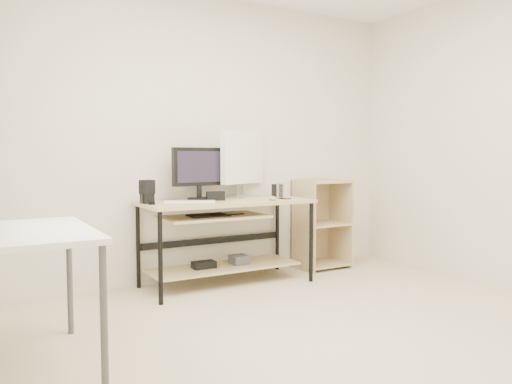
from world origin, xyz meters
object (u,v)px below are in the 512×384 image
at_px(desk, 224,224).
at_px(audio_controller, 146,194).
at_px(white_imac, 243,160).
at_px(side_table, 32,245).
at_px(black_monitor, 199,170).
at_px(shelf_unit, 320,223).

height_order(desk, audio_controller, audio_controller).
relative_size(white_imac, audio_controller, 3.93).
xyz_separation_m(desk, side_table, (-1.65, -1.06, 0.13)).
bearing_deg(black_monitor, desk, -48.86).
bearing_deg(side_table, black_monitor, 39.20).
xyz_separation_m(side_table, black_monitor, (1.49, 1.22, 0.34)).
bearing_deg(white_imac, shelf_unit, -26.33).
relative_size(side_table, shelf_unit, 1.11).
relative_size(shelf_unit, white_imac, 1.47).
relative_size(desk, black_monitor, 2.95).
distance_m(desk, side_table, 1.97).
xyz_separation_m(desk, white_imac, (0.29, 0.19, 0.56)).
height_order(desk, side_table, same).
height_order(side_table, shelf_unit, shelf_unit).
distance_m(shelf_unit, audio_controller, 1.89).
bearing_deg(desk, shelf_unit, 7.77).
relative_size(desk, audio_controller, 9.65).
xyz_separation_m(white_imac, audio_controller, (-0.97, -0.12, -0.28)).
distance_m(shelf_unit, white_imac, 1.10).
bearing_deg(shelf_unit, white_imac, 177.83).
height_order(shelf_unit, white_imac, white_imac).
bearing_deg(desk, black_monitor, 136.48).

